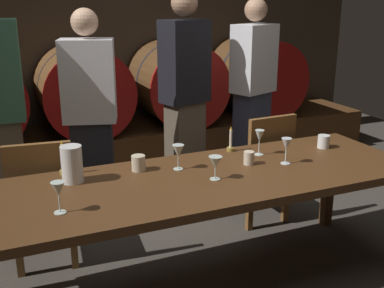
% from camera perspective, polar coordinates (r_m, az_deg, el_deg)
% --- Properties ---
extents(ground_plane, '(7.80, 7.80, 0.00)m').
position_cam_1_polar(ground_plane, '(3.27, 4.83, -14.56)').
color(ground_plane, '#3F3A33').
extents(back_wall, '(6.00, 0.24, 2.47)m').
position_cam_1_polar(back_wall, '(5.43, -9.20, 11.94)').
color(back_wall, '#473A2D').
rests_on(back_wall, ground).
extents(barrel_shelf, '(5.40, 0.90, 0.42)m').
position_cam_1_polar(barrel_shelf, '(5.11, -7.10, -0.04)').
color(barrel_shelf, '#4C2D16').
rests_on(barrel_shelf, ground).
extents(wine_barrel_center_left, '(0.86, 0.94, 0.86)m').
position_cam_1_polar(wine_barrel_center_left, '(4.84, -13.10, 6.43)').
color(wine_barrel_center_left, brown).
rests_on(wine_barrel_center_left, barrel_shelf).
extents(wine_barrel_center_right, '(0.86, 0.94, 0.86)m').
position_cam_1_polar(wine_barrel_center_right, '(5.11, -2.09, 7.42)').
color(wine_barrel_center_right, '#513319').
rests_on(wine_barrel_center_right, barrel_shelf).
extents(wine_barrel_far_right, '(0.86, 0.94, 0.86)m').
position_cam_1_polar(wine_barrel_far_right, '(5.53, 7.41, 8.05)').
color(wine_barrel_far_right, '#513319').
rests_on(wine_barrel_far_right, barrel_shelf).
extents(dining_table, '(2.71, 0.86, 0.72)m').
position_cam_1_polar(dining_table, '(2.77, 0.68, -5.25)').
color(dining_table, '#4C2D16').
rests_on(dining_table, ground).
extents(chair_left, '(0.44, 0.44, 0.88)m').
position_cam_1_polar(chair_left, '(3.22, -17.60, -6.09)').
color(chair_left, brown).
rests_on(chair_left, ground).
extents(chair_right, '(0.42, 0.42, 0.88)m').
position_cam_1_polar(chair_right, '(3.72, 8.49, -2.25)').
color(chair_right, brown).
rests_on(chair_right, ground).
extents(guest_center_left, '(0.43, 0.34, 1.65)m').
position_cam_1_polar(guest_center_left, '(3.59, -12.07, 2.74)').
color(guest_center_left, black).
rests_on(guest_center_left, ground).
extents(guest_center_right, '(0.43, 0.34, 1.78)m').
position_cam_1_polar(guest_center_right, '(3.99, -0.87, 5.74)').
color(guest_center_right, brown).
rests_on(guest_center_right, ground).
extents(guest_far_right, '(0.44, 0.36, 1.71)m').
position_cam_1_polar(guest_far_right, '(4.28, 7.31, 5.79)').
color(guest_far_right, '#33384C').
rests_on(guest_far_right, ground).
extents(candle_left, '(0.05, 0.05, 0.21)m').
position_cam_1_polar(candle_left, '(2.88, -15.20, -2.44)').
color(candle_left, olive).
rests_on(candle_left, dining_table).
extents(candle_right, '(0.05, 0.05, 0.17)m').
position_cam_1_polar(candle_right, '(3.20, 4.67, -0.07)').
color(candle_right, olive).
rests_on(candle_right, dining_table).
extents(pitcher, '(0.12, 0.12, 0.21)m').
position_cam_1_polar(pitcher, '(2.73, -14.26, -2.37)').
color(pitcher, white).
rests_on(pitcher, dining_table).
extents(wine_glass_far_left, '(0.07, 0.07, 0.16)m').
position_cam_1_polar(wine_glass_far_left, '(2.35, -15.80, -5.37)').
color(wine_glass_far_left, silver).
rests_on(wine_glass_far_left, dining_table).
extents(wine_glass_left, '(0.07, 0.07, 0.15)m').
position_cam_1_polar(wine_glass_left, '(2.84, -1.67, -0.94)').
color(wine_glass_left, silver).
rests_on(wine_glass_left, dining_table).
extents(wine_glass_center, '(0.08, 0.08, 0.14)m').
position_cam_1_polar(wine_glass_center, '(2.69, 2.82, -2.28)').
color(wine_glass_center, silver).
rests_on(wine_glass_center, dining_table).
extents(wine_glass_right, '(0.06, 0.06, 0.17)m').
position_cam_1_polar(wine_glass_right, '(3.13, 8.13, 0.85)').
color(wine_glass_right, silver).
rests_on(wine_glass_right, dining_table).
extents(wine_glass_far_right, '(0.07, 0.07, 0.17)m').
position_cam_1_polar(wine_glass_far_right, '(2.99, 11.29, -0.13)').
color(wine_glass_far_right, white).
rests_on(wine_glass_far_right, dining_table).
extents(cup_left, '(0.08, 0.08, 0.09)m').
position_cam_1_polar(cup_left, '(2.86, -6.47, -2.30)').
color(cup_left, beige).
rests_on(cup_left, dining_table).
extents(cup_center, '(0.07, 0.07, 0.08)m').
position_cam_1_polar(cup_center, '(2.96, 6.87, -1.68)').
color(cup_center, beige).
rests_on(cup_center, dining_table).
extents(cup_right, '(0.08, 0.08, 0.09)m').
position_cam_1_polar(cup_right, '(3.39, 15.55, 0.29)').
color(cup_right, white).
rests_on(cup_right, dining_table).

